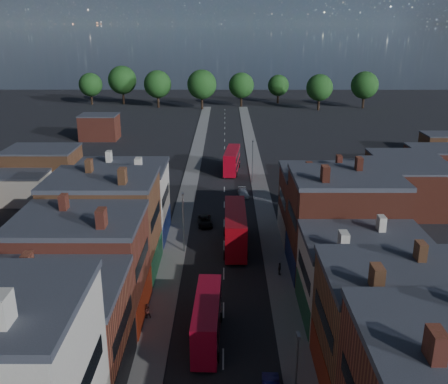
{
  "coord_description": "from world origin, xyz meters",
  "views": [
    {
      "loc": [
        0.18,
        -29.25,
        28.27
      ],
      "look_at": [
        0.0,
        34.75,
        6.68
      ],
      "focal_mm": 40.0,
      "sensor_mm": 36.0,
      "label": 1
    }
  ],
  "objects_px": {
    "bus_1": "(235,228)",
    "ped_3": "(280,269)",
    "bus_2": "(232,160)",
    "bus_0": "(207,319)",
    "car_2": "(205,221)",
    "ped_1": "(147,311)",
    "car_3": "(243,193)"
  },
  "relations": [
    {
      "from": "bus_0",
      "to": "car_3",
      "type": "distance_m",
      "value": 41.97
    },
    {
      "from": "bus_1",
      "to": "ped_3",
      "type": "bearing_deg",
      "value": -57.49
    },
    {
      "from": "bus_0",
      "to": "car_2",
      "type": "height_order",
      "value": "bus_0"
    },
    {
      "from": "bus_1",
      "to": "ped_3",
      "type": "height_order",
      "value": "bus_1"
    },
    {
      "from": "bus_0",
      "to": "ped_3",
      "type": "xyz_separation_m",
      "value": [
        8.09,
        12.78,
        -1.42
      ]
    },
    {
      "from": "bus_0",
      "to": "bus_1",
      "type": "distance_m",
      "value": 21.0
    },
    {
      "from": "bus_2",
      "to": "ped_1",
      "type": "bearing_deg",
      "value": -93.86
    },
    {
      "from": "bus_2",
      "to": "ped_3",
      "type": "relative_size",
      "value": 6.96
    },
    {
      "from": "car_3",
      "to": "ped_1",
      "type": "bearing_deg",
      "value": -111.69
    },
    {
      "from": "bus_1",
      "to": "bus_2",
      "type": "xyz_separation_m",
      "value": [
        -0.0,
        35.67,
        -0.32
      ]
    },
    {
      "from": "bus_0",
      "to": "car_2",
      "type": "bearing_deg",
      "value": 94.48
    },
    {
      "from": "car_3",
      "to": "ped_3",
      "type": "bearing_deg",
      "value": -89.06
    },
    {
      "from": "bus_0",
      "to": "ped_3",
      "type": "bearing_deg",
      "value": 59.43
    },
    {
      "from": "ped_3",
      "to": "bus_1",
      "type": "bearing_deg",
      "value": 54.56
    },
    {
      "from": "bus_0",
      "to": "ped_3",
      "type": "distance_m",
      "value": 15.19
    },
    {
      "from": "bus_2",
      "to": "bus_1",
      "type": "bearing_deg",
      "value": -83.98
    },
    {
      "from": "car_2",
      "to": "car_3",
      "type": "relative_size",
      "value": 1.13
    },
    {
      "from": "bus_2",
      "to": "ped_3",
      "type": "distance_m",
      "value": 43.99
    },
    {
      "from": "bus_0",
      "to": "car_3",
      "type": "bearing_deg",
      "value": 85.21
    },
    {
      "from": "bus_0",
      "to": "bus_2",
      "type": "xyz_separation_m",
      "value": [
        3.0,
        56.44,
        0.16
      ]
    },
    {
      "from": "car_2",
      "to": "ped_3",
      "type": "bearing_deg",
      "value": -64.13
    },
    {
      "from": "bus_1",
      "to": "bus_2",
      "type": "bearing_deg",
      "value": 90.01
    },
    {
      "from": "car_2",
      "to": "ped_1",
      "type": "height_order",
      "value": "ped_1"
    },
    {
      "from": "bus_2",
      "to": "car_3",
      "type": "xyz_separation_m",
      "value": [
        1.8,
        -14.78,
        -1.91
      ]
    },
    {
      "from": "car_2",
      "to": "car_3",
      "type": "bearing_deg",
      "value": 59.9
    },
    {
      "from": "bus_1",
      "to": "ped_3",
      "type": "xyz_separation_m",
      "value": [
        5.09,
        -7.99,
        -1.9
      ]
    },
    {
      "from": "car_2",
      "to": "ped_1",
      "type": "bearing_deg",
      "value": -106.33
    },
    {
      "from": "bus_0",
      "to": "car_2",
      "type": "distance_m",
      "value": 28.5
    },
    {
      "from": "bus_2",
      "to": "car_3",
      "type": "height_order",
      "value": "bus_2"
    },
    {
      "from": "bus_0",
      "to": "bus_1",
      "type": "xyz_separation_m",
      "value": [
        3.0,
        20.77,
        0.47
      ]
    },
    {
      "from": "bus_2",
      "to": "car_2",
      "type": "height_order",
      "value": "bus_2"
    },
    {
      "from": "ped_3",
      "to": "bus_2",
      "type": "bearing_deg",
      "value": 28.71
    }
  ]
}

